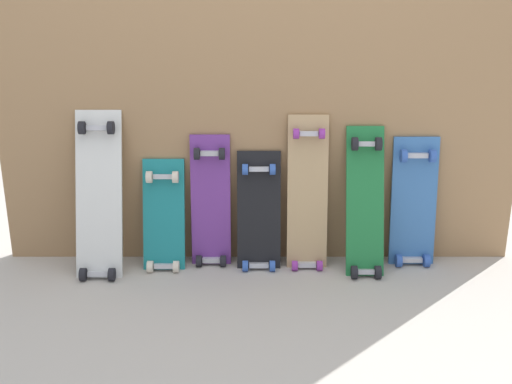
# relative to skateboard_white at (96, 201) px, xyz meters

# --- Properties ---
(ground_plane) EXTENTS (12.00, 12.00, 0.00)m
(ground_plane) POSITION_rel_skateboard_white_xyz_m (0.79, 0.09, -0.36)
(ground_plane) COLOR #B2AAA0
(plywood_wall_panel) EXTENTS (2.61, 0.04, 1.54)m
(plywood_wall_panel) POSITION_rel_skateboard_white_xyz_m (0.79, 0.16, 0.41)
(plywood_wall_panel) COLOR #99724C
(plywood_wall_panel) RESTS_ON ground
(skateboard_white) EXTENTS (0.23, 0.31, 0.86)m
(skateboard_white) POSITION_rel_skateboard_white_xyz_m (0.00, 0.00, 0.00)
(skateboard_white) COLOR silver
(skateboard_white) RESTS_ON ground
(skateboard_teal) EXTENTS (0.21, 0.22, 0.61)m
(skateboard_teal) POSITION_rel_skateboard_white_xyz_m (0.31, 0.05, -0.12)
(skateboard_teal) COLOR #197A7F
(skateboard_teal) RESTS_ON ground
(skateboard_purple) EXTENTS (0.20, 0.15, 0.73)m
(skateboard_purple) POSITION_rel_skateboard_white_xyz_m (0.54, 0.09, -0.06)
(skateboard_purple) COLOR #6B338C
(skateboard_purple) RESTS_ON ground
(skateboard_black) EXTENTS (0.22, 0.20, 0.65)m
(skateboard_black) POSITION_rel_skateboard_white_xyz_m (0.79, 0.06, -0.11)
(skateboard_black) COLOR black
(skateboard_black) RESTS_ON ground
(skateboard_natural) EXTENTS (0.20, 0.19, 0.84)m
(skateboard_natural) POSITION_rel_skateboard_white_xyz_m (1.03, 0.06, -0.01)
(skateboard_natural) COLOR tan
(skateboard_natural) RESTS_ON ground
(skateboard_green) EXTENTS (0.19, 0.29, 0.78)m
(skateboard_green) POSITION_rel_skateboard_white_xyz_m (1.31, 0.01, -0.04)
(skateboard_green) COLOR #1E7238
(skateboard_green) RESTS_ON ground
(skateboard_blue) EXTENTS (0.23, 0.15, 0.72)m
(skateboard_blue) POSITION_rel_skateboard_white_xyz_m (1.57, 0.09, -0.07)
(skateboard_blue) COLOR #386BAD
(skateboard_blue) RESTS_ON ground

